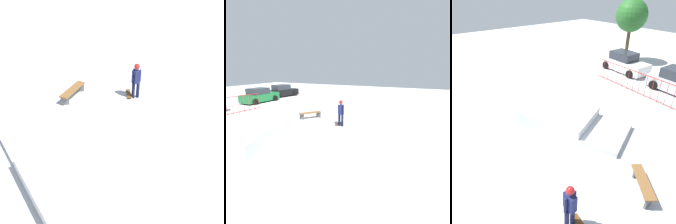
# 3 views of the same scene
# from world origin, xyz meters

# --- Properties ---
(ground_plane) EXTENTS (60.00, 60.00, 0.00)m
(ground_plane) POSITION_xyz_m (0.00, 0.00, 0.00)
(ground_plane) COLOR #B7BABF
(skate_ramp) EXTENTS (5.98, 4.43, 0.74)m
(skate_ramp) POSITION_xyz_m (-0.97, 1.12, 0.32)
(skate_ramp) COLOR silver
(skate_ramp) RESTS_ON ground
(skater) EXTENTS (0.38, 0.44, 1.73)m
(skater) POSITION_xyz_m (3.34, -2.32, 1.01)
(skater) COLOR black
(skater) RESTS_ON ground
(skateboard) EXTENTS (0.82, 0.36, 0.09)m
(skateboard) POSITION_xyz_m (3.60, -2.08, 0.08)
(skateboard) COLOR #593314
(skateboard) RESTS_ON ground
(park_bench) EXTENTS (1.50, 1.31, 0.48)m
(park_bench) POSITION_xyz_m (3.97, 0.53, 0.36)
(park_bench) COLOR brown
(park_bench) RESTS_ON ground
(parked_car_green) EXTENTS (4.14, 1.99, 1.60)m
(parked_car_green) POSITION_xyz_m (7.01, 9.44, 0.72)
(parked_car_green) COLOR #196B33
(parked_car_green) RESTS_ON ground
(parked_car_black) EXTENTS (4.34, 2.49, 1.60)m
(parked_car_black) POSITION_xyz_m (11.27, 10.10, 0.72)
(parked_car_black) COLOR black
(parked_car_black) RESTS_ON ground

